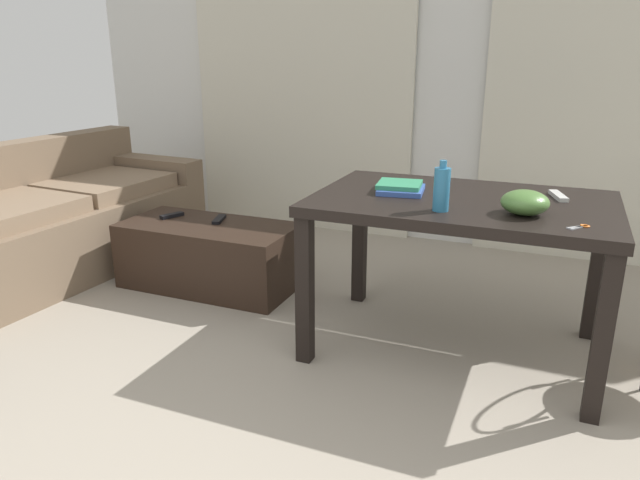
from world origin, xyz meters
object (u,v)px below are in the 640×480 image
Objects in this scene: couch at (52,222)px; scissors at (581,227)px; book_stack at (400,187)px; tv_remote_secondary at (219,219)px; bottle_near at (442,189)px; craft_table at (461,219)px; bowl at (525,202)px; coffee_table at (210,255)px; tv_remote_on_table at (558,196)px; tv_remote_primary at (172,215)px.

scissors is (3.20, -0.41, 0.45)m from couch.
book_stack is 1.44× the size of tv_remote_secondary.
tv_remote_secondary is at bearing 158.50° from bottle_near.
craft_table is 1.58m from tv_remote_secondary.
bowl is (2.98, -0.30, 0.49)m from couch.
craft_table is at bearing -8.63° from coffee_table.
book_stack is at bearing 161.08° from bowl.
bowl is 1.11× the size of tv_remote_secondary.
coffee_table is at bearing 165.57° from scissors.
coffee_table is 2.04m from tv_remote_on_table.
craft_table reaches higher than tv_remote_secondary.
tv_remote_on_table is 1.16× the size of tv_remote_primary.
tv_remote_secondary is (-1.93, 0.14, -0.36)m from tv_remote_on_table.
bowl is at bearing 12.50° from bottle_near.
tv_remote_on_table is 1.01× the size of tv_remote_secondary.
scissors is (0.09, -0.47, -0.01)m from tv_remote_on_table.
scissors is at bearing -14.43° from coffee_table.
couch reaches higher than coffee_table.
couch reaches higher than tv_remote_on_table.
coffee_table is 0.37m from tv_remote_primary.
tv_remote_secondary is (0.32, 0.04, -0.00)m from tv_remote_primary.
couch reaches higher than book_stack.
bottle_near is at bearing -18.11° from coffee_table.
bowl is at bearing 10.67° from tv_remote_primary.
bottle_near reaches higher than couch.
scissors is at bearing -26.84° from bowl.
coffee_table is 1.40m from book_stack.
scissors is (0.55, -0.04, -0.09)m from bottle_near.
couch is 22.27× the size of scissors.
scissors is at bearing 9.21° from tv_remote_primary.
bottle_near is 1.65m from tv_remote_secondary.
book_stack reaches higher than craft_table.
coffee_table is 1.64m from craft_table.
tv_remote_primary is at bearing 11.11° from couch.
book_stack is 2.72× the size of scissors.
bottle_near is 0.56m from scissors.
craft_table is 0.32m from bottle_near.
scissors is at bearing -7.24° from couch.
bowl is (0.33, 0.07, -0.04)m from bottle_near.
coffee_table is at bearing 161.89° from bottle_near.
scissors is 2.44m from tv_remote_primary.
bowl reaches higher than couch.
bowl reaches higher than book_stack.
book_stack is (-0.25, 0.27, -0.07)m from bottle_near.
tv_remote_on_table reaches higher than scissors.
coffee_table is 6.00× the size of tv_remote_on_table.
bottle_near reaches higher than book_stack.
bottle_near reaches higher than scissors.
couch is 3.04m from bowl.
scissors is at bearing -30.37° from craft_table.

